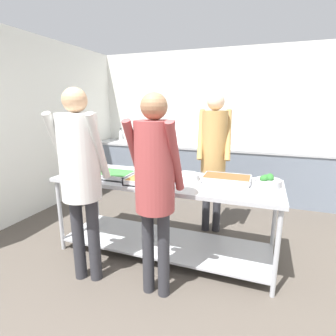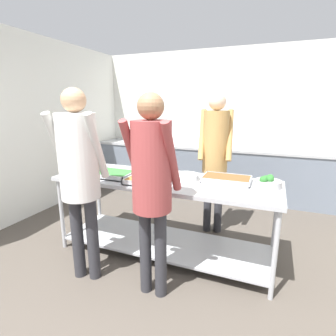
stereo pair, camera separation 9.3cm
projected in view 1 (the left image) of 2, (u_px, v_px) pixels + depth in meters
wall_rear at (215, 122)px, 5.05m from camera, size 4.79×0.06×2.65m
wall_left at (34, 127)px, 3.95m from camera, size 0.06×4.27×2.65m
back_counter at (210, 170)px, 4.92m from camera, size 4.63×0.65×0.90m
serving_counter at (165, 204)px, 2.88m from camera, size 2.39×0.80×0.87m
sauce_pan at (82, 170)px, 3.03m from camera, size 0.37×0.23×0.09m
serving_tray_roast at (114, 175)px, 2.89m from camera, size 0.41×0.33×0.05m
serving_tray_vegetables at (145, 181)px, 2.65m from camera, size 0.36×0.27×0.05m
plate_stack at (186, 177)px, 2.81m from camera, size 0.28×0.28×0.06m
serving_tray_greens at (227, 179)px, 2.74m from camera, size 0.49×0.30×0.05m
broccoli_bowl at (268, 182)px, 2.56m from camera, size 0.25×0.25×0.12m
guest_serving_left at (80, 167)px, 2.31m from camera, size 0.50×0.42×1.80m
guest_serving_right at (155, 176)px, 2.12m from camera, size 0.42×0.33×1.75m
cook_behind_counter at (214, 148)px, 3.27m from camera, size 0.45×0.40×1.79m
water_bottle at (121, 136)px, 5.37m from camera, size 0.08×0.08×0.27m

